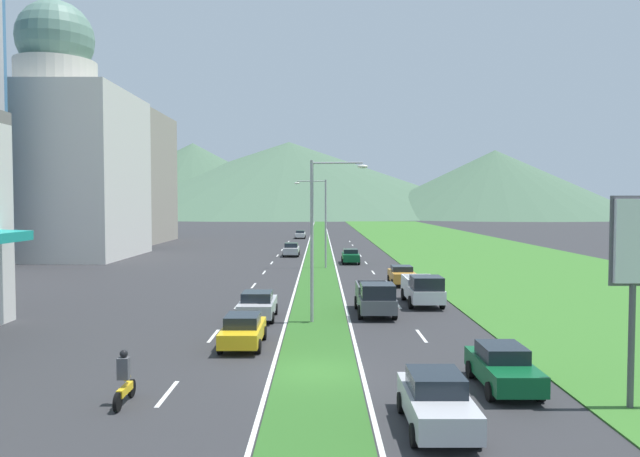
# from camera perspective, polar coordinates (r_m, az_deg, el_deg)

# --- Properties ---
(ground_plane) EXTENTS (600.00, 600.00, 0.00)m
(ground_plane) POSITION_cam_1_polar(r_m,az_deg,el_deg) (23.43, -0.32, -13.71)
(ground_plane) COLOR #2D2D30
(grass_median) EXTENTS (3.20, 240.00, 0.06)m
(grass_median) POSITION_cam_1_polar(r_m,az_deg,el_deg) (82.75, -0.09, -1.99)
(grass_median) COLOR #2D6023
(grass_median) RESTS_ON ground_plane
(grass_verge_right) EXTENTS (24.00, 240.00, 0.06)m
(grass_verge_right) POSITION_cam_1_polar(r_m,az_deg,el_deg) (85.24, 13.90, -1.93)
(grass_verge_right) COLOR #387028
(grass_verge_right) RESTS_ON ground_plane
(lane_dash_left_2) EXTENTS (0.16, 2.80, 0.01)m
(lane_dash_left_2) POSITION_cam_1_polar(r_m,az_deg,el_deg) (21.75, -14.41, -15.07)
(lane_dash_left_2) COLOR silver
(lane_dash_left_2) RESTS_ON ground_plane
(lane_dash_left_3) EXTENTS (0.16, 2.80, 0.01)m
(lane_dash_left_3) POSITION_cam_1_polar(r_m,az_deg,el_deg) (30.05, -10.18, -10.09)
(lane_dash_left_3) COLOR silver
(lane_dash_left_3) RESTS_ON ground_plane
(lane_dash_left_4) EXTENTS (0.16, 2.80, 0.01)m
(lane_dash_left_4) POSITION_cam_1_polar(r_m,az_deg,el_deg) (38.57, -7.85, -7.27)
(lane_dash_left_4) COLOR silver
(lane_dash_left_4) RESTS_ON ground_plane
(lane_dash_left_5) EXTENTS (0.16, 2.80, 0.01)m
(lane_dash_left_5) POSITION_cam_1_polar(r_m,az_deg,el_deg) (47.19, -6.39, -5.46)
(lane_dash_left_5) COLOR silver
(lane_dash_left_5) RESTS_ON ground_plane
(lane_dash_left_6) EXTENTS (0.16, 2.80, 0.01)m
(lane_dash_left_6) POSITION_cam_1_polar(r_m,az_deg,el_deg) (55.86, -5.38, -4.21)
(lane_dash_left_6) COLOR silver
(lane_dash_left_6) RESTS_ON ground_plane
(lane_dash_left_7) EXTENTS (0.16, 2.80, 0.01)m
(lane_dash_left_7) POSITION_cam_1_polar(r_m,az_deg,el_deg) (64.56, -4.65, -3.30)
(lane_dash_left_7) COLOR silver
(lane_dash_left_7) RESTS_ON ground_plane
(lane_dash_left_8) EXTENTS (0.16, 2.80, 0.01)m
(lane_dash_left_8) POSITION_cam_1_polar(r_m,az_deg,el_deg) (73.29, -4.10, -2.60)
(lane_dash_left_8) COLOR silver
(lane_dash_left_8) RESTS_ON ground_plane
(lane_dash_left_9) EXTENTS (0.16, 2.80, 0.01)m
(lane_dash_left_9) POSITION_cam_1_polar(r_m,az_deg,el_deg) (82.02, -3.66, -2.06)
(lane_dash_left_9) COLOR silver
(lane_dash_left_9) RESTS_ON ground_plane
(lane_dash_left_10) EXTENTS (0.16, 2.80, 0.01)m
(lane_dash_left_10) POSITION_cam_1_polar(r_m,az_deg,el_deg) (90.77, -3.30, -1.61)
(lane_dash_left_10) COLOR silver
(lane_dash_left_10) RESTS_ON ground_plane
(lane_dash_left_11) EXTENTS (0.16, 2.80, 0.01)m
(lane_dash_left_11) POSITION_cam_1_polar(r_m,az_deg,el_deg) (99.53, -3.01, -1.25)
(lane_dash_left_11) COLOR silver
(lane_dash_left_11) RESTS_ON ground_plane
(lane_dash_right_2) EXTENTS (0.16, 2.80, 0.01)m
(lane_dash_right_2) POSITION_cam_1_polar(r_m,az_deg,el_deg) (21.69, 13.74, -15.11)
(lane_dash_right_2) COLOR silver
(lane_dash_right_2) RESTS_ON ground_plane
(lane_dash_right_3) EXTENTS (0.16, 2.80, 0.01)m
(lane_dash_right_3) POSITION_cam_1_polar(r_m,az_deg,el_deg) (30.01, 9.69, -10.11)
(lane_dash_right_3) COLOR silver
(lane_dash_right_3) RESTS_ON ground_plane
(lane_dash_right_4) EXTENTS (0.16, 2.80, 0.01)m
(lane_dash_right_4) POSITION_cam_1_polar(r_m,az_deg,el_deg) (38.54, 7.47, -7.27)
(lane_dash_right_4) COLOR silver
(lane_dash_right_4) RESTS_ON ground_plane
(lane_dash_right_5) EXTENTS (0.16, 2.80, 0.01)m
(lane_dash_right_5) POSITION_cam_1_polar(r_m,az_deg,el_deg) (47.16, 6.08, -5.47)
(lane_dash_right_5) COLOR silver
(lane_dash_right_5) RESTS_ON ground_plane
(lane_dash_right_6) EXTENTS (0.16, 2.80, 0.01)m
(lane_dash_right_6) POSITION_cam_1_polar(r_m,az_deg,el_deg) (55.84, 5.12, -4.22)
(lane_dash_right_6) COLOR silver
(lane_dash_right_6) RESTS_ON ground_plane
(lane_dash_right_7) EXTENTS (0.16, 2.80, 0.01)m
(lane_dash_right_7) POSITION_cam_1_polar(r_m,az_deg,el_deg) (64.54, 4.43, -3.30)
(lane_dash_right_7) COLOR silver
(lane_dash_right_7) RESTS_ON ground_plane
(lane_dash_right_8) EXTENTS (0.16, 2.80, 0.01)m
(lane_dash_right_8) POSITION_cam_1_polar(r_m,az_deg,el_deg) (73.27, 3.89, -2.60)
(lane_dash_right_8) COLOR silver
(lane_dash_right_8) RESTS_ON ground_plane
(lane_dash_right_9) EXTENTS (0.16, 2.80, 0.01)m
(lane_dash_right_9) POSITION_cam_1_polar(r_m,az_deg,el_deg) (82.01, 3.48, -2.06)
(lane_dash_right_9) COLOR silver
(lane_dash_right_9) RESTS_ON ground_plane
(lane_dash_right_10) EXTENTS (0.16, 2.80, 0.01)m
(lane_dash_right_10) POSITION_cam_1_polar(r_m,az_deg,el_deg) (90.76, 3.14, -1.61)
(lane_dash_right_10) COLOR silver
(lane_dash_right_10) RESTS_ON ground_plane
(lane_dash_right_11) EXTENTS (0.16, 2.80, 0.01)m
(lane_dash_right_11) POSITION_cam_1_polar(r_m,az_deg,el_deg) (99.52, 2.86, -1.25)
(lane_dash_right_11) COLOR silver
(lane_dash_right_11) RESTS_ON ground_plane
(edge_line_median_left) EXTENTS (0.16, 240.00, 0.01)m
(edge_line_median_left) POSITION_cam_1_polar(r_m,az_deg,el_deg) (82.77, -1.30, -2.01)
(edge_line_median_left) COLOR silver
(edge_line_median_left) RESTS_ON ground_plane
(edge_line_median_right) EXTENTS (0.16, 240.00, 0.01)m
(edge_line_median_right) POSITION_cam_1_polar(r_m,az_deg,el_deg) (82.77, 1.12, -2.01)
(edge_line_median_right) COLOR silver
(edge_line_median_right) RESTS_ON ground_plane
(domed_building) EXTENTS (17.26, 17.26, 30.24)m
(domed_building) POSITION_cam_1_polar(r_m,az_deg,el_deg) (77.68, -23.85, 6.30)
(domed_building) COLOR silver
(domed_building) RESTS_ON ground_plane
(midrise_colored) EXTENTS (17.41, 17.41, 20.93)m
(midrise_colored) POSITION_cam_1_polar(r_m,az_deg,el_deg) (103.72, -19.34, 4.55)
(midrise_colored) COLOR #9E9384
(midrise_colored) RESTS_ON ground_plane
(hill_far_left) EXTENTS (138.43, 138.43, 36.37)m
(hill_far_left) POSITION_cam_1_polar(r_m,az_deg,el_deg) (307.95, -12.08, 4.64)
(hill_far_left) COLOR #47664C
(hill_far_left) RESTS_ON ground_plane
(hill_far_center) EXTENTS (217.99, 217.99, 37.59)m
(hill_far_center) POSITION_cam_1_polar(r_m,az_deg,el_deg) (308.09, -2.98, 4.80)
(hill_far_center) COLOR #47664C
(hill_far_center) RESTS_ON ground_plane
(hill_far_right) EXTENTS (121.89, 121.89, 29.10)m
(hill_far_right) POSITION_cam_1_polar(r_m,az_deg,el_deg) (268.84, 16.39, 4.13)
(hill_far_right) COLOR #47664C
(hill_far_right) RESTS_ON ground_plane
(street_lamp_near) EXTENTS (3.09, 0.47, 8.81)m
(street_lamp_near) POSITION_cam_1_polar(r_m,az_deg,el_deg) (32.06, -0.15, -0.05)
(street_lamp_near) COLOR #99999E
(street_lamp_near) RESTS_ON ground_plane
(street_lamp_mid) EXTENTS (3.20, 0.28, 8.79)m
(street_lamp_mid) POSITION_cam_1_polar(r_m,az_deg,el_deg) (58.85, 0.18, 1.13)
(street_lamp_mid) COLOR #99999E
(street_lamp_mid) RESTS_ON ground_plane
(car_0) EXTENTS (1.87, 4.24, 1.49)m
(car_0) POSITION_cam_1_polar(r_m,az_deg,el_deg) (27.58, -7.39, -9.63)
(car_0) COLOR yellow
(car_0) RESTS_ON ground_plane
(car_1) EXTENTS (2.04, 4.19, 1.56)m
(car_1) POSITION_cam_1_polar(r_m,az_deg,el_deg) (33.79, -6.00, -7.30)
(car_1) COLOR #B2B2B7
(car_1) RESTS_ON ground_plane
(car_2) EXTENTS (1.87, 4.32, 1.47)m
(car_2) POSITION_cam_1_polar(r_m,az_deg,el_deg) (107.69, -1.90, -0.56)
(car_2) COLOR silver
(car_2) RESTS_ON ground_plane
(car_3) EXTENTS (1.85, 4.21, 1.52)m
(car_3) POSITION_cam_1_polar(r_m,az_deg,el_deg) (22.38, 17.12, -12.56)
(car_3) COLOR #0C5128
(car_3) RESTS_ON ground_plane
(car_4) EXTENTS (1.89, 4.33, 1.54)m
(car_4) POSITION_cam_1_polar(r_m,az_deg,el_deg) (63.87, 2.94, -2.65)
(car_4) COLOR #0C5128
(car_4) RESTS_ON ground_plane
(car_5) EXTENTS (1.93, 4.43, 1.63)m
(car_5) POSITION_cam_1_polar(r_m,az_deg,el_deg) (72.37, -2.77, -2.02)
(car_5) COLOR #B2B2B7
(car_5) RESTS_ON ground_plane
(car_6) EXTENTS (1.96, 4.15, 1.51)m
(car_6) POSITION_cam_1_polar(r_m,az_deg,el_deg) (47.68, 7.85, -4.45)
(car_6) COLOR #C6842D
(car_6) RESTS_ON ground_plane
(car_7) EXTENTS (1.89, 4.19, 1.60)m
(car_7) POSITION_cam_1_polar(r_m,az_deg,el_deg) (18.22, 11.09, -15.91)
(car_7) COLOR #B2B2B7
(car_7) RESTS_ON ground_plane
(pickup_truck_0) EXTENTS (2.18, 5.40, 2.00)m
(pickup_truck_0) POSITION_cam_1_polar(r_m,az_deg,el_deg) (34.88, 5.33, -6.67)
(pickup_truck_0) COLOR #515459
(pickup_truck_0) RESTS_ON ground_plane
(pickup_truck_1) EXTENTS (2.18, 5.40, 2.00)m
(pickup_truck_1) POSITION_cam_1_polar(r_m,az_deg,el_deg) (38.57, 9.84, -5.81)
(pickup_truck_1) COLOR silver
(pickup_truck_1) RESTS_ON ground_plane
(motorcycle_rider) EXTENTS (0.36, 2.00, 1.80)m
(motorcycle_rider) POSITION_cam_1_polar(r_m,az_deg,el_deg) (20.84, -18.24, -13.78)
(motorcycle_rider) COLOR black
(motorcycle_rider) RESTS_ON ground_plane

